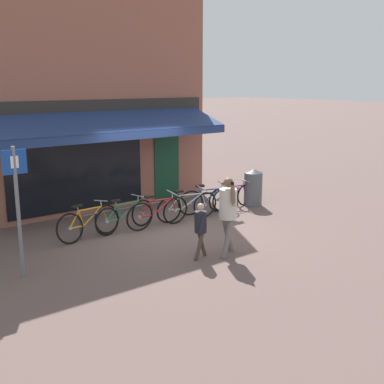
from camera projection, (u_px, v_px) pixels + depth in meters
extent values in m
plane|color=brown|center=(170.00, 229.00, 11.91)|extent=(160.00, 160.00, 0.00)
cube|color=#8E5647|center=(77.00, 99.00, 14.20)|extent=(7.13, 3.00, 6.18)
cube|color=black|center=(78.00, 170.00, 12.97)|extent=(3.92, 0.04, 2.19)
cube|color=#143D28|center=(167.00, 166.00, 14.78)|extent=(0.90, 0.04, 2.10)
cube|color=#282623|center=(102.00, 108.00, 13.08)|extent=(6.77, 0.06, 0.44)
cube|color=navy|center=(115.00, 121.00, 12.61)|extent=(6.41, 1.46, 0.50)
cube|color=navy|center=(130.00, 136.00, 12.13)|extent=(6.41, 0.03, 0.20)
cylinder|color=#47494F|center=(168.00, 201.00, 12.53)|extent=(5.08, 0.04, 0.04)
cylinder|color=#47494F|center=(80.00, 228.00, 11.10)|extent=(0.04, 0.04, 0.55)
cylinder|color=#47494F|center=(237.00, 197.00, 14.10)|extent=(0.04, 0.04, 0.55)
torus|color=black|center=(107.00, 219.00, 11.53)|extent=(0.72, 0.24, 0.71)
cylinder|color=#9E9EA3|center=(107.00, 219.00, 11.53)|extent=(0.08, 0.08, 0.08)
torus|color=black|center=(70.00, 229.00, 10.80)|extent=(0.72, 0.24, 0.71)
cylinder|color=#9E9EA3|center=(70.00, 229.00, 10.80)|extent=(0.08, 0.08, 0.08)
cylinder|color=orange|center=(93.00, 216.00, 11.23)|extent=(0.57, 0.17, 0.38)
cylinder|color=orange|center=(90.00, 209.00, 11.18)|extent=(0.63, 0.13, 0.05)
cylinder|color=orange|center=(81.00, 218.00, 11.01)|extent=(0.13, 0.08, 0.37)
cylinder|color=orange|center=(77.00, 227.00, 10.93)|extent=(0.36, 0.09, 0.05)
cylinder|color=orange|center=(74.00, 220.00, 10.88)|extent=(0.31, 0.13, 0.37)
cylinder|color=orange|center=(104.00, 213.00, 11.47)|extent=(0.16, 0.07, 0.34)
cylinder|color=#9E9EA3|center=(78.00, 209.00, 10.94)|extent=(0.06, 0.04, 0.11)
cube|color=black|center=(77.00, 206.00, 10.92)|extent=(0.25, 0.14, 0.06)
cylinder|color=#9E9EA3|center=(101.00, 204.00, 11.40)|extent=(0.03, 0.05, 0.14)
cylinder|color=#9E9EA3|center=(101.00, 201.00, 11.39)|extent=(0.10, 0.52, 0.09)
torus|color=black|center=(142.00, 213.00, 12.13)|extent=(0.69, 0.15, 0.69)
cylinder|color=#9E9EA3|center=(142.00, 213.00, 12.13)|extent=(0.08, 0.07, 0.07)
torus|color=black|center=(107.00, 222.00, 11.37)|extent=(0.69, 0.15, 0.69)
cylinder|color=#9E9EA3|center=(107.00, 222.00, 11.37)|extent=(0.08, 0.07, 0.07)
cylinder|color=#23703D|center=(129.00, 210.00, 11.81)|extent=(0.60, 0.12, 0.37)
cylinder|color=#23703D|center=(128.00, 203.00, 11.75)|extent=(0.67, 0.13, 0.05)
cylinder|color=#23703D|center=(118.00, 212.00, 11.57)|extent=(0.12, 0.04, 0.36)
cylinder|color=#23703D|center=(114.00, 220.00, 11.50)|extent=(0.38, 0.09, 0.05)
cylinder|color=#23703D|center=(112.00, 214.00, 11.44)|extent=(0.33, 0.09, 0.36)
cylinder|color=#23703D|center=(140.00, 207.00, 12.06)|extent=(0.15, 0.05, 0.33)
cylinder|color=#9E9EA3|center=(116.00, 204.00, 11.49)|extent=(0.05, 0.03, 0.11)
cube|color=black|center=(115.00, 201.00, 11.46)|extent=(0.25, 0.13, 0.05)
cylinder|color=#9E9EA3|center=(138.00, 199.00, 11.97)|extent=(0.03, 0.03, 0.14)
cylinder|color=#9E9EA3|center=(138.00, 196.00, 11.95)|extent=(0.10, 0.52, 0.03)
torus|color=black|center=(175.00, 210.00, 12.28)|extent=(0.74, 0.15, 0.74)
cylinder|color=#9E9EA3|center=(175.00, 210.00, 12.28)|extent=(0.07, 0.07, 0.08)
torus|color=black|center=(140.00, 217.00, 11.69)|extent=(0.74, 0.15, 0.74)
cylinder|color=#9E9EA3|center=(140.00, 217.00, 11.69)|extent=(0.07, 0.07, 0.08)
cylinder|color=#B21E1E|center=(162.00, 207.00, 12.01)|extent=(0.58, 0.10, 0.39)
cylinder|color=#B21E1E|center=(161.00, 200.00, 11.93)|extent=(0.64, 0.06, 0.05)
cylinder|color=#B21E1E|center=(151.00, 208.00, 11.82)|extent=(0.12, 0.08, 0.39)
cylinder|color=#B21E1E|center=(146.00, 216.00, 11.80)|extent=(0.37, 0.05, 0.05)
cylinder|color=#B21E1E|center=(145.00, 209.00, 11.72)|extent=(0.32, 0.09, 0.38)
cylinder|color=#B21E1E|center=(174.00, 204.00, 12.20)|extent=(0.16, 0.07, 0.36)
cylinder|color=#9E9EA3|center=(150.00, 199.00, 11.72)|extent=(0.06, 0.04, 0.11)
cube|color=black|center=(149.00, 197.00, 11.69)|extent=(0.24, 0.11, 0.06)
cylinder|color=#9E9EA3|center=(172.00, 196.00, 12.09)|extent=(0.03, 0.04, 0.14)
cylinder|color=#9E9EA3|center=(172.00, 193.00, 12.07)|extent=(0.05, 0.52, 0.08)
torus|color=black|center=(205.00, 205.00, 12.89)|extent=(0.72, 0.21, 0.71)
cylinder|color=#9E9EA3|center=(205.00, 205.00, 12.89)|extent=(0.08, 0.08, 0.07)
torus|color=black|center=(169.00, 210.00, 12.36)|extent=(0.72, 0.21, 0.71)
cylinder|color=#9E9EA3|center=(169.00, 210.00, 12.36)|extent=(0.08, 0.08, 0.07)
cylinder|color=#BCB7B2|center=(192.00, 201.00, 12.64)|extent=(0.60, 0.15, 0.38)
cylinder|color=#BCB7B2|center=(191.00, 195.00, 12.57)|extent=(0.67, 0.13, 0.05)
cylinder|color=#BCB7B2|center=(181.00, 202.00, 12.48)|extent=(0.12, 0.06, 0.38)
cylinder|color=#BCB7B2|center=(176.00, 209.00, 12.46)|extent=(0.38, 0.09, 0.05)
cylinder|color=#BCB7B2|center=(174.00, 203.00, 12.38)|extent=(0.32, 0.11, 0.37)
cylinder|color=#BCB7B2|center=(203.00, 199.00, 12.81)|extent=(0.16, 0.05, 0.34)
cylinder|color=#9E9EA3|center=(179.00, 194.00, 12.38)|extent=(0.06, 0.03, 0.11)
cube|color=black|center=(179.00, 191.00, 12.36)|extent=(0.25, 0.14, 0.06)
cylinder|color=#9E9EA3|center=(202.00, 191.00, 12.71)|extent=(0.03, 0.04, 0.14)
cylinder|color=#9E9EA3|center=(202.00, 188.00, 12.69)|extent=(0.10, 0.52, 0.07)
torus|color=black|center=(224.00, 200.00, 13.42)|extent=(0.73, 0.35, 0.72)
cylinder|color=#9E9EA3|center=(224.00, 200.00, 13.42)|extent=(0.09, 0.09, 0.08)
torus|color=black|center=(191.00, 203.00, 13.07)|extent=(0.73, 0.35, 0.72)
cylinder|color=#9E9EA3|center=(191.00, 203.00, 13.07)|extent=(0.09, 0.09, 0.08)
cylinder|color=#1E4793|center=(212.00, 196.00, 13.23)|extent=(0.53, 0.25, 0.38)
cylinder|color=#1E4793|center=(211.00, 189.00, 13.16)|extent=(0.60, 0.21, 0.05)
cylinder|color=#1E4793|center=(202.00, 196.00, 13.12)|extent=(0.13, 0.07, 0.38)
cylinder|color=#1E4793|center=(197.00, 203.00, 13.14)|extent=(0.35, 0.13, 0.05)
cylinder|color=#1E4793|center=(196.00, 196.00, 13.06)|extent=(0.29, 0.17, 0.37)
cylinder|color=#1E4793|center=(223.00, 194.00, 13.34)|extent=(0.16, 0.05, 0.35)
cylinder|color=#9E9EA3|center=(200.00, 188.00, 13.02)|extent=(0.06, 0.03, 0.11)
cube|color=black|center=(200.00, 186.00, 12.99)|extent=(0.26, 0.17, 0.06)
cylinder|color=#9E9EA3|center=(222.00, 186.00, 13.24)|extent=(0.04, 0.05, 0.14)
cylinder|color=#9E9EA3|center=(222.00, 184.00, 13.22)|extent=(0.18, 0.50, 0.10)
torus|color=black|center=(246.00, 195.00, 14.16)|extent=(0.66, 0.08, 0.66)
cylinder|color=#9E9EA3|center=(246.00, 195.00, 14.16)|extent=(0.07, 0.06, 0.07)
torus|color=black|center=(218.00, 200.00, 13.53)|extent=(0.66, 0.08, 0.66)
cylinder|color=#9E9EA3|center=(218.00, 200.00, 13.53)|extent=(0.07, 0.06, 0.07)
cylinder|color=#892D7A|center=(236.00, 192.00, 13.88)|extent=(0.59, 0.06, 0.35)
cylinder|color=#892D7A|center=(235.00, 186.00, 13.82)|extent=(0.66, 0.04, 0.05)
cylinder|color=#892D7A|center=(227.00, 193.00, 13.69)|extent=(0.12, 0.05, 0.35)
cylinder|color=#892D7A|center=(223.00, 199.00, 13.64)|extent=(0.38, 0.04, 0.05)
cylinder|color=#892D7A|center=(222.00, 194.00, 13.57)|extent=(0.32, 0.05, 0.35)
cylinder|color=#892D7A|center=(244.00, 190.00, 14.08)|extent=(0.15, 0.05, 0.32)
cylinder|color=#9E9EA3|center=(226.00, 186.00, 13.60)|extent=(0.06, 0.03, 0.11)
cube|color=black|center=(226.00, 183.00, 13.57)|extent=(0.24, 0.11, 0.05)
cylinder|color=#9E9EA3|center=(243.00, 183.00, 13.99)|extent=(0.03, 0.03, 0.14)
cylinder|color=#9E9EA3|center=(243.00, 180.00, 13.98)|extent=(0.03, 0.52, 0.04)
cylinder|color=slate|center=(227.00, 239.00, 9.95)|extent=(0.35, 0.15, 0.82)
cylinder|color=slate|center=(228.00, 234.00, 10.25)|extent=(0.35, 0.15, 0.82)
cylinder|color=beige|center=(228.00, 204.00, 9.95)|extent=(0.40, 0.40, 0.63)
sphere|color=brown|center=(228.00, 183.00, 9.85)|extent=(0.21, 0.21, 0.21)
cylinder|color=beige|center=(224.00, 201.00, 10.16)|extent=(0.30, 0.19, 0.56)
cylinder|color=beige|center=(234.00, 199.00, 9.72)|extent=(0.23, 0.21, 0.28)
cylinder|color=brown|center=(233.00, 195.00, 9.69)|extent=(0.15, 0.21, 0.43)
cube|color=black|center=(232.00, 185.00, 9.69)|extent=(0.03, 0.07, 0.14)
cylinder|color=#47382D|center=(199.00, 247.00, 9.82)|extent=(0.24, 0.10, 0.58)
cylinder|color=#47382D|center=(202.00, 243.00, 10.02)|extent=(0.24, 0.10, 0.58)
cylinder|color=black|center=(201.00, 222.00, 9.81)|extent=(0.27, 0.27, 0.44)
sphere|color=tan|center=(201.00, 207.00, 9.74)|extent=(0.15, 0.15, 0.15)
cylinder|color=black|center=(199.00, 220.00, 9.97)|extent=(0.21, 0.10, 0.39)
cylinder|color=black|center=(202.00, 224.00, 9.66)|extent=(0.21, 0.10, 0.39)
cylinder|color=#515459|center=(253.00, 189.00, 14.16)|extent=(0.53, 0.53, 0.98)
cone|color=#33353A|center=(254.00, 171.00, 14.04)|extent=(0.54, 0.54, 0.11)
cylinder|color=slate|center=(18.00, 213.00, 8.75)|extent=(0.07, 0.07, 2.46)
cube|color=#14429E|center=(14.00, 162.00, 8.53)|extent=(0.44, 0.02, 0.44)
cube|color=white|center=(15.00, 162.00, 8.52)|extent=(0.14, 0.01, 0.22)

